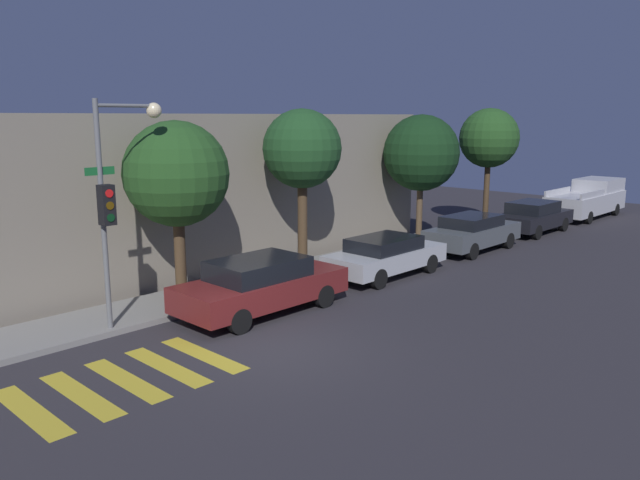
# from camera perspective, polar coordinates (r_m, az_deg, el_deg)

# --- Properties ---
(ground_plane) EXTENTS (60.00, 60.00, 0.00)m
(ground_plane) POSITION_cam_1_polar(r_m,az_deg,el_deg) (13.88, -4.27, -9.83)
(ground_plane) COLOR #2D2B30
(sidewalk) EXTENTS (26.00, 2.10, 0.14)m
(sidewalk) POSITION_cam_1_polar(r_m,az_deg,el_deg) (17.09, -13.91, -5.79)
(sidewalk) COLOR gray
(sidewalk) RESTS_ON ground
(building_row) EXTENTS (26.00, 6.00, 5.06)m
(building_row) POSITION_cam_1_polar(r_m,az_deg,el_deg) (20.44, -20.97, 3.61)
(building_row) COLOR gray
(building_row) RESTS_ON ground
(crosswalk) EXTENTS (4.06, 2.60, 0.00)m
(crosswalk) POSITION_cam_1_polar(r_m,az_deg,el_deg) (12.84, -17.32, -12.11)
(crosswalk) COLOR gold
(crosswalk) RESTS_ON ground
(traffic_light_pole) EXTENTS (1.97, 0.56, 5.37)m
(traffic_light_pole) POSITION_cam_1_polar(r_m,az_deg,el_deg) (14.86, -18.10, 4.85)
(traffic_light_pole) COLOR slate
(traffic_light_pole) RESTS_ON ground
(sedan_near_corner) EXTENTS (4.61, 1.89, 1.44)m
(sedan_near_corner) POSITION_cam_1_polar(r_m,az_deg,el_deg) (16.07, -5.41, -4.06)
(sedan_near_corner) COLOR maroon
(sedan_near_corner) RESTS_ON ground
(sedan_middle) EXTENTS (4.30, 1.75, 1.27)m
(sedan_middle) POSITION_cam_1_polar(r_m,az_deg,el_deg) (19.75, 6.01, -1.39)
(sedan_middle) COLOR #B7BABF
(sedan_middle) RESTS_ON ground
(sedan_far_end) EXTENTS (4.32, 1.77, 1.36)m
(sedan_far_end) POSITION_cam_1_polar(r_m,az_deg,el_deg) (24.06, 13.76, 0.72)
(sedan_far_end) COLOR #4C5156
(sedan_far_end) RESTS_ON ground
(sedan_tail_of_row) EXTENTS (4.27, 1.80, 1.38)m
(sedan_tail_of_row) POSITION_cam_1_polar(r_m,az_deg,el_deg) (28.52, 18.91, 2.05)
(sedan_tail_of_row) COLOR black
(sedan_tail_of_row) RESTS_ON ground
(pickup_truck) EXTENTS (5.74, 1.95, 1.85)m
(pickup_truck) POSITION_cam_1_polar(r_m,az_deg,el_deg) (34.10, 23.32, 3.49)
(pickup_truck) COLOR #BCBCC1
(pickup_truck) RESTS_ON ground
(tree_near_corner) EXTENTS (2.77, 2.77, 4.89)m
(tree_near_corner) POSITION_cam_1_polar(r_m,az_deg,el_deg) (16.75, -12.99, 5.84)
(tree_near_corner) COLOR #4C3823
(tree_near_corner) RESTS_ON ground
(tree_midblock) EXTENTS (2.48, 2.48, 5.23)m
(tree_midblock) POSITION_cam_1_polar(r_m,az_deg,el_deg) (19.62, -1.64, 8.21)
(tree_midblock) COLOR #4C3823
(tree_midblock) RESTS_ON ground
(tree_far_end) EXTENTS (2.94, 2.94, 5.06)m
(tree_far_end) POSITION_cam_1_polar(r_m,az_deg,el_deg) (24.59, 9.24, 7.83)
(tree_far_end) COLOR brown
(tree_far_end) RESTS_ON ground
(tree_behind_truck) EXTENTS (2.63, 2.63, 5.35)m
(tree_behind_truck) POSITION_cam_1_polar(r_m,az_deg,el_deg) (29.01, 15.21, 8.93)
(tree_behind_truck) COLOR #4C3823
(tree_behind_truck) RESTS_ON ground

